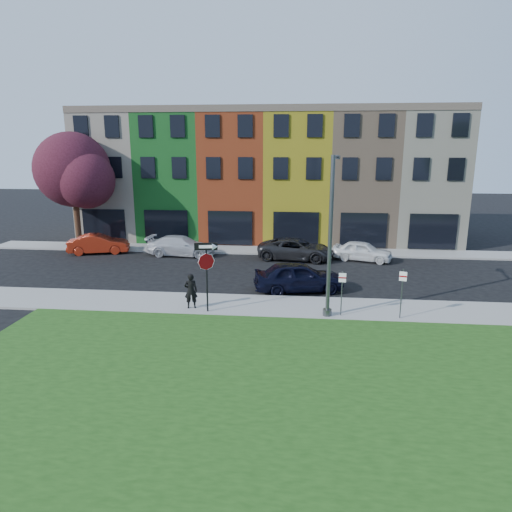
# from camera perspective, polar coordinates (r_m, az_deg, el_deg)

# --- Properties ---
(ground) EXTENTS (120.00, 120.00, 0.00)m
(ground) POSITION_cam_1_polar(r_m,az_deg,el_deg) (19.40, 4.23, -9.58)
(ground) COLOR black
(ground) RESTS_ON ground
(sidewalk_near) EXTENTS (40.00, 3.00, 0.12)m
(sidewalk_near) POSITION_cam_1_polar(r_m,az_deg,el_deg) (22.22, 9.64, -6.48)
(sidewalk_near) COLOR gray
(sidewalk_near) RESTS_ON ground
(sidewalk_far) EXTENTS (40.00, 2.40, 0.12)m
(sidewalk_far) POSITION_cam_1_polar(r_m,az_deg,el_deg) (33.85, -0.16, 0.73)
(sidewalk_far) COLOR gray
(sidewalk_far) RESTS_ON ground
(rowhouse_block) EXTENTS (30.00, 10.12, 10.00)m
(rowhouse_block) POSITION_cam_1_polar(r_m,az_deg,el_deg) (39.20, 1.50, 9.79)
(rowhouse_block) COLOR beige
(rowhouse_block) RESTS_ON ground
(stop_sign) EXTENTS (1.04, 0.22, 3.26)m
(stop_sign) POSITION_cam_1_polar(r_m,az_deg,el_deg) (20.81, -6.22, -0.89)
(stop_sign) COLOR black
(stop_sign) RESTS_ON sidewalk_near
(man) EXTENTS (0.81, 0.70, 1.69)m
(man) POSITION_cam_1_polar(r_m,az_deg,el_deg) (21.78, -8.15, -4.33)
(man) COLOR black
(man) RESTS_ON sidewalk_near
(sedan_near) EXTENTS (3.80, 5.53, 1.63)m
(sedan_near) POSITION_cam_1_polar(r_m,az_deg,el_deg) (24.50, 5.37, -2.57)
(sedan_near) COLOR black
(sedan_near) RESTS_ON ground
(parked_car_red) EXTENTS (3.67, 5.01, 1.40)m
(parked_car_red) POSITION_cam_1_polar(r_m,az_deg,el_deg) (34.90, -19.06, 1.45)
(parked_car_red) COLOR maroon
(parked_car_red) RESTS_ON ground
(parked_car_silver) EXTENTS (2.27, 4.92, 1.39)m
(parked_car_silver) POSITION_cam_1_polar(r_m,az_deg,el_deg) (32.79, -9.33, 1.26)
(parked_car_silver) COLOR silver
(parked_car_silver) RESTS_ON ground
(parked_car_dark) EXTENTS (3.78, 5.83, 1.44)m
(parked_car_dark) POSITION_cam_1_polar(r_m,az_deg,el_deg) (31.35, 5.04, 0.87)
(parked_car_dark) COLOR black
(parked_car_dark) RESTS_ON ground
(parked_car_white) EXTENTS (3.79, 4.82, 1.34)m
(parked_car_white) POSITION_cam_1_polar(r_m,az_deg,el_deg) (31.74, 13.18, 0.62)
(parked_car_white) COLOR white
(parked_car_white) RESTS_ON ground
(street_lamp) EXTENTS (0.69, 2.57, 7.14)m
(street_lamp) POSITION_cam_1_polar(r_m,az_deg,el_deg) (20.37, 9.31, 2.39)
(street_lamp) COLOR #484B4D
(street_lamp) RESTS_ON sidewalk_near
(parking_sign_a) EXTENTS (0.32, 0.10, 2.08)m
(parking_sign_a) POSITION_cam_1_polar(r_m,az_deg,el_deg) (20.83, 10.69, -3.94)
(parking_sign_a) COLOR #484B4D
(parking_sign_a) RESTS_ON sidewalk_near
(parking_sign_b) EXTENTS (0.31, 0.13, 2.26)m
(parking_sign_b) POSITION_cam_1_polar(r_m,az_deg,el_deg) (21.13, 17.79, -3.83)
(parking_sign_b) COLOR #484B4D
(parking_sign_b) RESTS_ON sidewalk_near
(tree_purple) EXTENTS (6.52, 5.71, 8.50)m
(tree_purple) POSITION_cam_1_polar(r_m,az_deg,el_deg) (36.50, -21.74, 9.77)
(tree_purple) COLOR black
(tree_purple) RESTS_ON sidewalk_far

